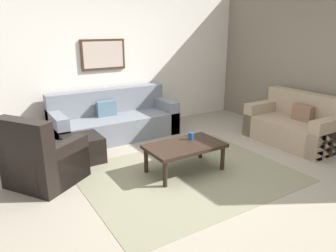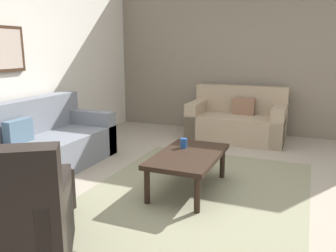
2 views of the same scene
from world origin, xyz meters
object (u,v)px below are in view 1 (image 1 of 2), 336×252
at_px(armchair_leather, 42,163).
at_px(framed_artwork, 103,55).
at_px(couch_loveseat, 296,126).
at_px(ottoman, 83,149).
at_px(couch_main, 113,121).
at_px(coffee_table, 185,148).
at_px(cup, 191,136).

distance_m(armchair_leather, framed_artwork, 2.63).
relative_size(couch_loveseat, ottoman, 2.80).
bearing_deg(couch_main, couch_loveseat, -37.10).
bearing_deg(coffee_table, armchair_leather, 159.81).
height_order(ottoman, cup, cup).
height_order(armchair_leather, framed_artwork, framed_artwork).
bearing_deg(couch_main, ottoman, -135.42).
xyz_separation_m(armchair_leather, coffee_table, (1.82, -0.67, 0.05)).
distance_m(ottoman, cup, 1.68).
relative_size(couch_loveseat, armchair_leather, 1.41).
relative_size(couch_main, cup, 21.36).
bearing_deg(armchair_leather, couch_loveseat, -9.65).
xyz_separation_m(couch_loveseat, ottoman, (-3.54, 1.18, -0.10)).
relative_size(couch_main, couch_loveseat, 1.47).
bearing_deg(ottoman, couch_loveseat, -18.41).
bearing_deg(couch_main, armchair_leather, -139.82).
xyz_separation_m(armchair_leather, framed_artwork, (1.58, 1.72, 1.20)).
distance_m(couch_main, couch_loveseat, 3.36).
bearing_deg(armchair_leather, ottoman, 33.74).
height_order(couch_loveseat, cup, couch_loveseat).
xyz_separation_m(couch_main, couch_loveseat, (2.68, -2.03, 0.00)).
bearing_deg(couch_loveseat, cup, 175.45).
relative_size(couch_main, armchair_leather, 2.07).
height_order(armchair_leather, cup, armchair_leather).
bearing_deg(ottoman, couch_main, 44.58).
distance_m(couch_main, framed_artwork, 1.28).
relative_size(armchair_leather, ottoman, 1.98).
xyz_separation_m(couch_loveseat, framed_artwork, (-2.65, 2.44, 1.21)).
distance_m(couch_loveseat, coffee_table, 2.41).
bearing_deg(couch_main, cup, -76.01).
relative_size(coffee_table, framed_artwork, 1.28).
bearing_deg(coffee_table, ottoman, 135.01).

